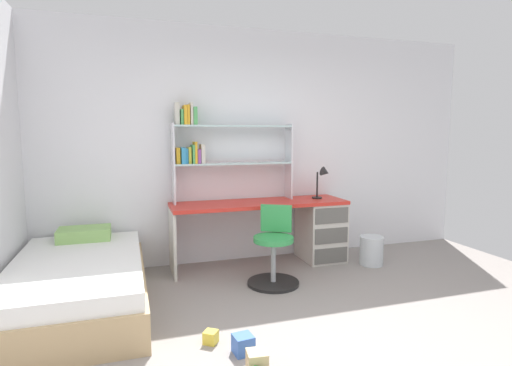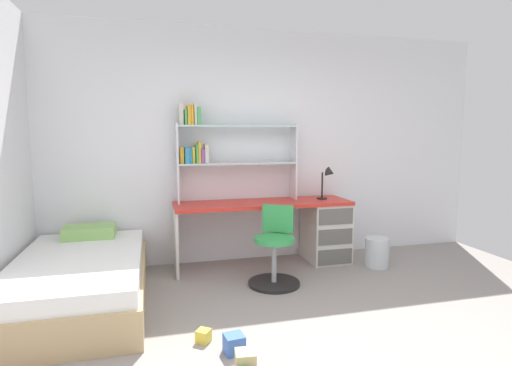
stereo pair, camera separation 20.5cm
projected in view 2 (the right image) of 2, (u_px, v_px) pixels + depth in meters
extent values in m
cube|color=gray|center=(346.00, 365.00, 2.66)|extent=(5.82, 5.77, 0.02)
cube|color=silver|center=(255.00, 146.00, 4.81)|extent=(5.82, 0.06, 2.71)
cube|color=red|center=(263.00, 204.00, 4.57)|extent=(2.00, 0.56, 0.04)
cube|color=beige|center=(326.00, 231.00, 4.81)|extent=(0.46, 0.53, 0.70)
cube|color=beige|center=(176.00, 241.00, 4.37)|extent=(0.03, 0.51, 0.70)
cube|color=#5E5B57|center=(335.00, 257.00, 4.58)|extent=(0.41, 0.01, 0.18)
cube|color=#5E5B57|center=(336.00, 237.00, 4.55)|extent=(0.41, 0.01, 0.18)
cube|color=#5E5B57|center=(336.00, 217.00, 4.52)|extent=(0.41, 0.01, 0.18)
cube|color=silver|center=(177.00, 163.00, 4.44)|extent=(0.02, 0.22, 0.88)
cube|color=silver|center=(294.00, 161.00, 4.78)|extent=(0.02, 0.22, 0.88)
cube|color=silver|center=(238.00, 163.00, 4.61)|extent=(1.34, 0.22, 0.02)
cube|color=silver|center=(237.00, 126.00, 4.56)|extent=(1.34, 0.22, 0.02)
cube|color=gold|center=(182.00, 155.00, 4.44)|extent=(0.04, 0.13, 0.17)
cube|color=#338CBF|center=(187.00, 155.00, 4.45)|extent=(0.04, 0.19, 0.18)
cube|color=#338CBF|center=(190.00, 156.00, 4.47)|extent=(0.03, 0.13, 0.16)
cube|color=yellow|center=(193.00, 155.00, 4.47)|extent=(0.03, 0.12, 0.18)
cube|color=#4CA559|center=(197.00, 154.00, 4.48)|extent=(0.02, 0.20, 0.20)
cube|color=gold|center=(199.00, 152.00, 4.49)|extent=(0.03, 0.19, 0.24)
cube|color=purple|center=(202.00, 156.00, 4.50)|extent=(0.03, 0.16, 0.16)
cube|color=beige|center=(206.00, 154.00, 4.51)|extent=(0.04, 0.15, 0.21)
cube|color=beige|center=(181.00, 114.00, 4.39)|extent=(0.04, 0.12, 0.24)
cube|color=#4CA559|center=(185.00, 117.00, 4.40)|extent=(0.03, 0.16, 0.16)
cube|color=gold|center=(189.00, 115.00, 4.41)|extent=(0.03, 0.19, 0.21)
cube|color=gold|center=(192.00, 115.00, 4.42)|extent=(0.03, 0.16, 0.21)
cube|color=beige|center=(195.00, 114.00, 4.43)|extent=(0.03, 0.15, 0.24)
cube|color=#4CA559|center=(198.00, 116.00, 4.44)|extent=(0.04, 0.17, 0.19)
cylinder|color=black|center=(322.00, 198.00, 4.78)|extent=(0.12, 0.12, 0.02)
cylinder|color=black|center=(322.00, 185.00, 4.76)|extent=(0.02, 0.02, 0.30)
cone|color=black|center=(331.00, 173.00, 4.71)|extent=(0.12, 0.11, 0.13)
cylinder|color=black|center=(274.00, 283.00, 4.05)|extent=(0.52, 0.52, 0.03)
cylinder|color=#A5A8AD|center=(274.00, 263.00, 4.02)|extent=(0.05, 0.05, 0.44)
cylinder|color=green|center=(274.00, 239.00, 3.99)|extent=(0.40, 0.40, 0.05)
cube|color=green|center=(278.00, 219.00, 4.15)|extent=(0.30, 0.19, 0.28)
cube|color=tan|center=(80.00, 289.00, 3.54)|extent=(1.10, 1.89, 0.30)
cube|color=white|center=(79.00, 265.00, 3.51)|extent=(1.04, 1.83, 0.14)
cube|color=#8CBF66|center=(90.00, 232.00, 4.17)|extent=(0.50, 0.32, 0.12)
cylinder|color=silver|center=(377.00, 252.00, 4.58)|extent=(0.27, 0.27, 0.33)
cube|color=tan|center=(245.00, 361.00, 2.57)|extent=(0.14, 0.14, 0.13)
cube|color=#3860B7|center=(234.00, 344.00, 2.78)|extent=(0.14, 0.14, 0.13)
cube|color=gold|center=(203.00, 336.00, 2.93)|extent=(0.13, 0.13, 0.09)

